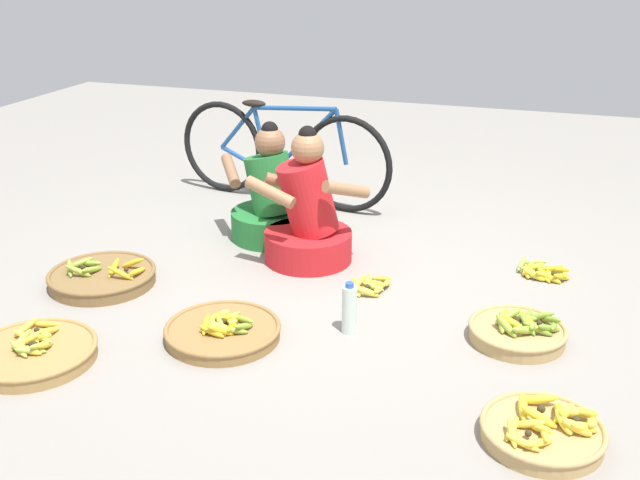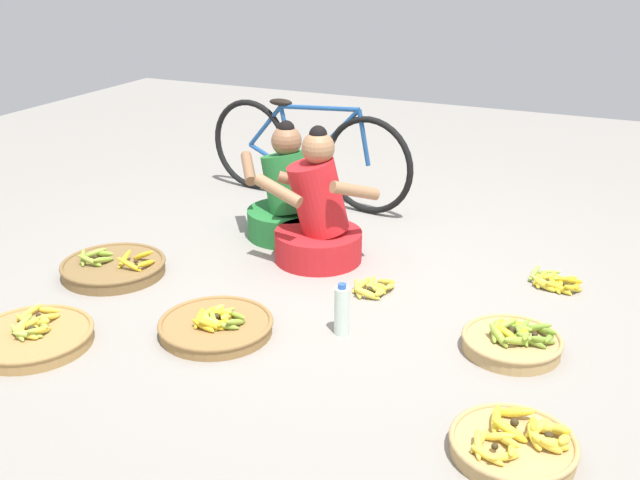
% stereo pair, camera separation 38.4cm
% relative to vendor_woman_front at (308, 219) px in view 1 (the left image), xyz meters
% --- Properties ---
extents(ground_plane, '(10.00, 10.00, 0.00)m').
position_rel_vendor_woman_front_xyz_m(ground_plane, '(0.24, -0.30, -0.26)').
color(ground_plane, gray).
extents(vendor_woman_front, '(0.67, 0.53, 0.82)m').
position_rel_vendor_woman_front_xyz_m(vendor_woman_front, '(0.00, 0.00, 0.00)').
color(vendor_woman_front, red).
rests_on(vendor_woman_front, ground).
extents(vendor_woman_behind, '(0.72, 0.54, 0.76)m').
position_rel_vendor_woman_front_xyz_m(vendor_woman_behind, '(-0.34, 0.27, -0.02)').
color(vendor_woman_behind, '#237233').
rests_on(vendor_woman_behind, ground).
extents(bicycle_leaning, '(1.69, 0.29, 0.73)m').
position_rel_vendor_woman_front_xyz_m(bicycle_leaning, '(-0.54, 0.97, 0.10)').
color(bicycle_leaning, black).
rests_on(bicycle_leaning, ground).
extents(banana_basket_back_right, '(0.47, 0.47, 0.15)m').
position_rel_vendor_woman_front_xyz_m(banana_basket_back_right, '(1.27, -0.59, -0.21)').
color(banana_basket_back_right, tan).
rests_on(banana_basket_back_right, ground).
extents(banana_basket_mid_right, '(0.59, 0.59, 0.15)m').
position_rel_vendor_woman_front_xyz_m(banana_basket_mid_right, '(-0.98, -0.68, -0.22)').
color(banana_basket_mid_right, brown).
rests_on(banana_basket_mid_right, ground).
extents(banana_basket_front_right, '(0.56, 0.56, 0.13)m').
position_rel_vendor_woman_front_xyz_m(banana_basket_front_right, '(-0.08, -1.02, -0.22)').
color(banana_basket_front_right, olive).
rests_on(banana_basket_front_right, ground).
extents(banana_basket_near_vendor, '(0.48, 0.48, 0.14)m').
position_rel_vendor_woman_front_xyz_m(banana_basket_near_vendor, '(1.42, -1.35, -0.22)').
color(banana_basket_near_vendor, tan).
rests_on(banana_basket_near_vendor, ground).
extents(banana_basket_near_bicycle, '(0.57, 0.57, 0.14)m').
position_rel_vendor_woman_front_xyz_m(banana_basket_near_bicycle, '(-0.81, -1.48, -0.22)').
color(banana_basket_near_bicycle, '#A87F47').
rests_on(banana_basket_near_bicycle, ground).
extents(loose_bananas_front_center, '(0.22, 0.27, 0.09)m').
position_rel_vendor_woman_front_xyz_m(loose_bananas_front_center, '(0.46, -0.28, -0.23)').
color(loose_bananas_front_center, yellow).
rests_on(loose_bananas_front_center, ground).
extents(loose_bananas_back_center, '(0.31, 0.25, 0.08)m').
position_rel_vendor_woman_front_xyz_m(loose_bananas_back_center, '(1.34, 0.21, -0.23)').
color(loose_bananas_back_center, '#9EB747').
rests_on(loose_bananas_back_center, ground).
extents(water_bottle, '(0.07, 0.07, 0.27)m').
position_rel_vendor_woman_front_xyz_m(water_bottle, '(0.48, -0.77, -0.14)').
color(water_bottle, silver).
rests_on(water_bottle, ground).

